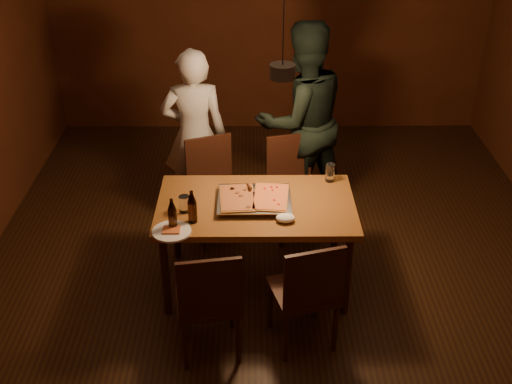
{
  "coord_description": "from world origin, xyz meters",
  "views": [
    {
      "loc": [
        -0.22,
        -4.28,
        3.24
      ],
      "look_at": [
        -0.19,
        -0.12,
        0.85
      ],
      "focal_mm": 45.0,
      "sensor_mm": 36.0,
      "label": 1
    }
  ],
  "objects_px": {
    "chair_far_right": "(292,177)",
    "diner_dark": "(302,121)",
    "chair_far_left": "(213,179)",
    "beer_bottle_a": "(172,214)",
    "plate_slice": "(172,231)",
    "diner_white": "(194,135)",
    "dining_table": "(256,212)",
    "chair_near_left": "(209,295)",
    "chair_near_right": "(308,286)",
    "beer_bottle_b": "(192,207)",
    "pizza_tray": "(254,201)",
    "pendant_lamp": "(283,70)"
  },
  "relations": [
    {
      "from": "beer_bottle_a",
      "to": "chair_near_right",
      "type": "bearing_deg",
      "value": -22.98
    },
    {
      "from": "diner_white",
      "to": "pendant_lamp",
      "type": "relative_size",
      "value": 1.46
    },
    {
      "from": "chair_far_right",
      "to": "diner_dark",
      "type": "distance_m",
      "value": 0.53
    },
    {
      "from": "beer_bottle_b",
      "to": "plate_slice",
      "type": "relative_size",
      "value": 0.91
    },
    {
      "from": "dining_table",
      "to": "pizza_tray",
      "type": "xyz_separation_m",
      "value": [
        -0.01,
        -0.0,
        0.1
      ]
    },
    {
      "from": "chair_near_right",
      "to": "pizza_tray",
      "type": "relative_size",
      "value": 0.94
    },
    {
      "from": "chair_near_left",
      "to": "chair_near_right",
      "type": "relative_size",
      "value": 0.93
    },
    {
      "from": "chair_near_left",
      "to": "diner_white",
      "type": "height_order",
      "value": "diner_white"
    },
    {
      "from": "chair_near_right",
      "to": "diner_dark",
      "type": "bearing_deg",
      "value": 71.85
    },
    {
      "from": "diner_white",
      "to": "beer_bottle_b",
      "type": "bearing_deg",
      "value": 87.9
    },
    {
      "from": "chair_near_right",
      "to": "chair_near_left",
      "type": "bearing_deg",
      "value": 171.64
    },
    {
      "from": "beer_bottle_a",
      "to": "pendant_lamp",
      "type": "relative_size",
      "value": 0.22
    },
    {
      "from": "chair_far_right",
      "to": "chair_near_right",
      "type": "bearing_deg",
      "value": 74.86
    },
    {
      "from": "plate_slice",
      "to": "diner_dark",
      "type": "bearing_deg",
      "value": 57.13
    },
    {
      "from": "chair_near_right",
      "to": "beer_bottle_b",
      "type": "xyz_separation_m",
      "value": [
        -0.8,
        0.48,
        0.34
      ]
    },
    {
      "from": "chair_far_left",
      "to": "beer_bottle_a",
      "type": "xyz_separation_m",
      "value": [
        -0.22,
        -1.12,
        0.33
      ]
    },
    {
      "from": "beer_bottle_a",
      "to": "diner_white",
      "type": "height_order",
      "value": "diner_white"
    },
    {
      "from": "diner_dark",
      "to": "diner_white",
      "type": "bearing_deg",
      "value": -19.97
    },
    {
      "from": "chair_far_left",
      "to": "beer_bottle_b",
      "type": "height_order",
      "value": "beer_bottle_b"
    },
    {
      "from": "chair_near_right",
      "to": "beer_bottle_b",
      "type": "relative_size",
      "value": 2.06
    },
    {
      "from": "pizza_tray",
      "to": "pendant_lamp",
      "type": "relative_size",
      "value": 0.5
    },
    {
      "from": "chair_far_left",
      "to": "chair_near_left",
      "type": "height_order",
      "value": "same"
    },
    {
      "from": "chair_far_right",
      "to": "diner_dark",
      "type": "height_order",
      "value": "diner_dark"
    },
    {
      "from": "chair_far_left",
      "to": "pizza_tray",
      "type": "xyz_separation_m",
      "value": [
        0.36,
        -0.79,
        0.24
      ]
    },
    {
      "from": "chair_far_right",
      "to": "diner_dark",
      "type": "relative_size",
      "value": 0.28
    },
    {
      "from": "dining_table",
      "to": "pendant_lamp",
      "type": "relative_size",
      "value": 1.36
    },
    {
      "from": "diner_white",
      "to": "pendant_lamp",
      "type": "bearing_deg",
      "value": 120.0
    },
    {
      "from": "beer_bottle_b",
      "to": "chair_far_left",
      "type": "bearing_deg",
      "value": 85.42
    },
    {
      "from": "beer_bottle_b",
      "to": "beer_bottle_a",
      "type": "bearing_deg",
      "value": -146.49
    },
    {
      "from": "chair_far_left",
      "to": "chair_near_left",
      "type": "relative_size",
      "value": 1.12
    },
    {
      "from": "chair_near_right",
      "to": "diner_white",
      "type": "xyz_separation_m",
      "value": [
        -0.9,
        1.87,
        0.26
      ]
    },
    {
      "from": "beer_bottle_a",
      "to": "diner_dark",
      "type": "height_order",
      "value": "diner_dark"
    },
    {
      "from": "pendant_lamp",
      "to": "chair_far_left",
      "type": "bearing_deg",
      "value": 129.9
    },
    {
      "from": "chair_near_right",
      "to": "diner_white",
      "type": "relative_size",
      "value": 0.32
    },
    {
      "from": "chair_far_left",
      "to": "chair_near_left",
      "type": "xyz_separation_m",
      "value": [
        0.06,
        -1.61,
        0.0
      ]
    },
    {
      "from": "beer_bottle_b",
      "to": "plate_slice",
      "type": "height_order",
      "value": "beer_bottle_b"
    },
    {
      "from": "pizza_tray",
      "to": "plate_slice",
      "type": "relative_size",
      "value": 1.99
    },
    {
      "from": "beer_bottle_b",
      "to": "pendant_lamp",
      "type": "relative_size",
      "value": 0.23
    },
    {
      "from": "diner_dark",
      "to": "chair_near_left",
      "type": "bearing_deg",
      "value": 46.65
    },
    {
      "from": "chair_far_left",
      "to": "chair_far_right",
      "type": "height_order",
      "value": "same"
    },
    {
      "from": "chair_far_right",
      "to": "pendant_lamp",
      "type": "xyz_separation_m",
      "value": [
        -0.14,
        -0.7,
        1.22
      ]
    },
    {
      "from": "beer_bottle_a",
      "to": "beer_bottle_b",
      "type": "bearing_deg",
      "value": 33.51
    },
    {
      "from": "chair_near_right",
      "to": "plate_slice",
      "type": "height_order",
      "value": "chair_near_right"
    },
    {
      "from": "beer_bottle_b",
      "to": "diner_white",
      "type": "xyz_separation_m",
      "value": [
        -0.09,
        1.38,
        -0.07
      ]
    },
    {
      "from": "chair_far_left",
      "to": "chair_near_right",
      "type": "xyz_separation_m",
      "value": [
        0.72,
        -1.52,
        0.0
      ]
    },
    {
      "from": "chair_far_left",
      "to": "chair_far_right",
      "type": "bearing_deg",
      "value": 161.43
    },
    {
      "from": "plate_slice",
      "to": "dining_table",
      "type": "bearing_deg",
      "value": 33.35
    },
    {
      "from": "plate_slice",
      "to": "diner_white",
      "type": "relative_size",
      "value": 0.17
    },
    {
      "from": "chair_far_left",
      "to": "beer_bottle_a",
      "type": "height_order",
      "value": "beer_bottle_a"
    },
    {
      "from": "chair_near_right",
      "to": "pizza_tray",
      "type": "xyz_separation_m",
      "value": [
        -0.36,
        0.74,
        0.24
      ]
    }
  ]
}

